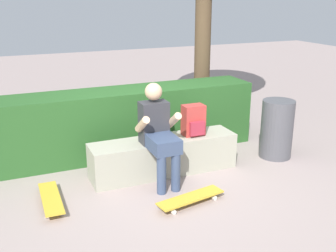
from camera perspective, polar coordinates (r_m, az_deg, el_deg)
ground_plane at (r=5.12m, az=0.59°, el=-7.65°), size 24.00×24.00×0.00m
bench_main at (r=5.25m, az=-0.58°, el=-4.19°), size 1.91×0.46×0.46m
person_skater at (r=4.85m, az=-1.37°, el=-0.69°), size 0.49×0.62×1.21m
skateboard_near_person at (r=4.55m, az=3.21°, el=-10.07°), size 0.82×0.34×0.09m
skateboard_beside_bench at (r=4.72m, az=-16.13°, el=-9.73°), size 0.21×0.80×0.09m
backpack_on_bench at (r=5.26m, az=3.62°, el=0.75°), size 0.28×0.23×0.40m
hedge_row at (r=5.80m, az=-8.34°, el=0.32°), size 4.31×0.65×0.94m
trash_bin at (r=5.90m, az=15.04°, el=-0.40°), size 0.45×0.45×0.82m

